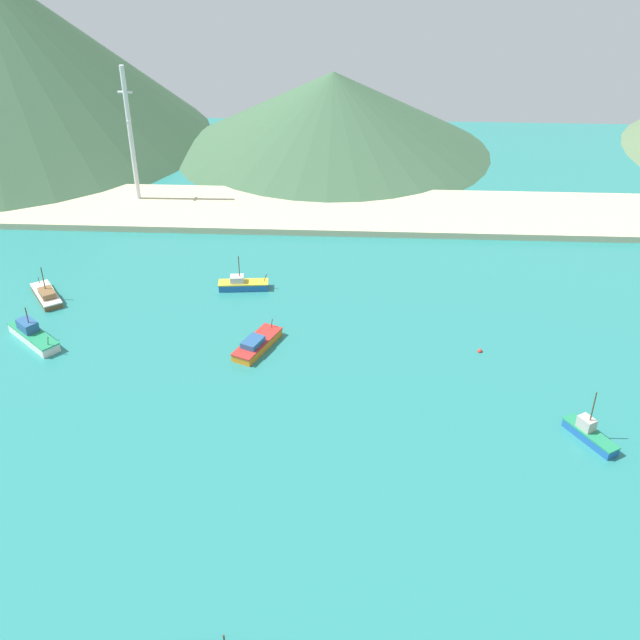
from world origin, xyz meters
name	(u,v)px	position (x,y,z in m)	size (l,w,h in m)	color
ground	(346,522)	(0.00, 30.00, -0.25)	(260.00, 280.00, 0.50)	teal
fishing_boat_3	(589,434)	(28.90, 44.51, 0.91)	(5.63, 7.36, 6.89)	#1E5BA8
fishing_boat_4	(257,344)	(-13.42, 62.13, 0.79)	(6.59, 9.77, 2.49)	orange
fishing_boat_5	(33,335)	(-45.94, 62.56, 1.01)	(9.56, 8.87, 5.43)	silver
fishing_boat_7	(46,295)	(-48.24, 74.50, 0.73)	(7.22, 8.68, 5.71)	brown
fishing_boat_9	(243,284)	(-17.76, 79.30, 0.83)	(8.18, 3.02, 5.89)	#1E5BA8
buoy_0	(480,351)	(18.22, 62.88, 0.12)	(0.67, 0.67, 0.67)	red
beach_strip	(355,211)	(0.00, 109.79, 0.60)	(247.00, 20.58, 1.20)	beige
hill_central	(333,112)	(-5.61, 146.52, 9.09)	(73.31, 73.31, 18.18)	#3D6042
radio_tower	(131,136)	(-43.10, 112.73, 13.82)	(2.71, 2.17, 27.10)	silver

